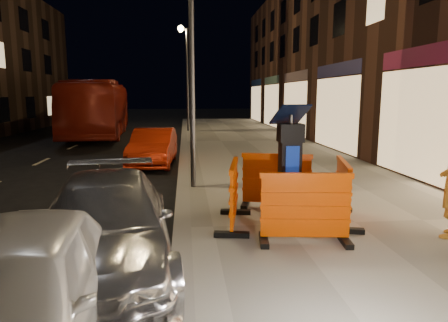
{
  "coord_description": "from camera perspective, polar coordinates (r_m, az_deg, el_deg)",
  "views": [
    {
      "loc": [
        0.08,
        -6.43,
        2.35
      ],
      "look_at": [
        0.8,
        1.0,
        1.1
      ],
      "focal_mm": 32.0,
      "sensor_mm": 36.0,
      "label": 1
    }
  ],
  "objects": [
    {
      "name": "barrier_kerbside",
      "position": [
        6.76,
        1.42,
        -4.75
      ],
      "size": [
        0.8,
        1.45,
        1.07
      ],
      "primitive_type": "cube",
      "rotation": [
        0.0,
        0.0,
        1.4
      ],
      "color": "#DE4400",
      "rests_on": "sidewalk"
    },
    {
      "name": "sidewalk",
      "position": [
        7.42,
        18.17,
        -8.84
      ],
      "size": [
        6.0,
        60.0,
        0.15
      ],
      "primitive_type": "cube",
      "color": "gray",
      "rests_on": "ground"
    },
    {
      "name": "barrier_back",
      "position": [
        7.84,
        7.5,
        -2.84
      ],
      "size": [
        1.47,
        0.9,
        1.07
      ],
      "primitive_type": "cube",
      "rotation": [
        0.0,
        0.0,
        -0.26
      ],
      "color": "#DE4400",
      "rests_on": "sidewalk"
    },
    {
      "name": "ground_plane",
      "position": [
        6.85,
        -5.97,
        -10.62
      ],
      "size": [
        120.0,
        120.0,
        0.0
      ],
      "primitive_type": "plane",
      "color": "black",
      "rests_on": "ground"
    },
    {
      "name": "car_red",
      "position": [
        13.66,
        -9.98,
        -0.55
      ],
      "size": [
        1.5,
        3.76,
        1.22
      ],
      "primitive_type": "imported",
      "rotation": [
        0.0,
        0.0,
        -0.06
      ],
      "color": "#A9200B",
      "rests_on": "ground"
    },
    {
      "name": "kerb",
      "position": [
        6.82,
        -5.98,
        -10.03
      ],
      "size": [
        0.3,
        60.0,
        0.15
      ],
      "primitive_type": "cube",
      "color": "slate",
      "rests_on": "ground"
    },
    {
      "name": "car_silver",
      "position": [
        5.88,
        -16.27,
        -14.47
      ],
      "size": [
        2.27,
        4.45,
        1.24
      ],
      "primitive_type": "imported",
      "rotation": [
        0.0,
        0.0,
        0.13
      ],
      "color": "silver",
      "rests_on": "ground"
    },
    {
      "name": "street_lamp_far",
      "position": [
        24.44,
        -5.23,
        11.35
      ],
      "size": [
        0.12,
        0.12,
        6.0
      ],
      "primitive_type": "cylinder",
      "color": "#3F3F44",
      "rests_on": "sidewalk"
    },
    {
      "name": "barrier_front",
      "position": [
        6.06,
        11.55,
        -6.65
      ],
      "size": [
        1.43,
        0.73,
        1.07
      ],
      "primitive_type": "cube",
      "rotation": [
        0.0,
        0.0,
        -0.12
      ],
      "color": "#DE4400",
      "rests_on": "sidewalk"
    },
    {
      "name": "barrier_bldgside",
      "position": [
        7.24,
        16.57,
        -4.2
      ],
      "size": [
        0.88,
        1.47,
        1.07
      ],
      "primitive_type": "cube",
      "rotation": [
        0.0,
        0.0,
        1.33
      ],
      "color": "#DE4400",
      "rests_on": "sidewalk"
    },
    {
      "name": "street_lamp_mid",
      "position": [
        9.47,
        -4.63,
        14.33
      ],
      "size": [
        0.12,
        0.12,
        6.0
      ],
      "primitive_type": "cylinder",
      "color": "#3F3F44",
      "rests_on": "sidewalk"
    },
    {
      "name": "bus_doubledecker",
      "position": [
        23.88,
        -17.27,
        3.44
      ],
      "size": [
        3.55,
        11.27,
        3.09
      ],
      "primitive_type": "imported",
      "rotation": [
        0.0,
        0.0,
        0.09
      ],
      "color": "maroon",
      "rests_on": "ground"
    },
    {
      "name": "parking_kiosk",
      "position": [
        6.85,
        9.35,
        -1.06
      ],
      "size": [
        0.72,
        0.72,
        1.92
      ],
      "primitive_type": "cube",
      "rotation": [
        0.0,
        0.0,
        -0.21
      ],
      "color": "black",
      "rests_on": "sidewalk"
    }
  ]
}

